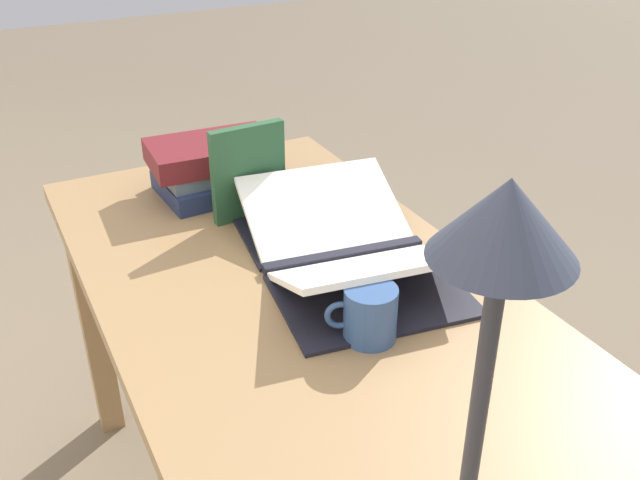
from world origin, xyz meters
The scene contains 6 objects.
reading_desk centered at (0.00, 0.00, 0.63)m, with size 1.43×0.70×0.73m.
open_book centered at (0.08, -0.12, 0.76)m, with size 0.56×0.40×0.11m.
book_stack_tall centered at (0.50, 0.00, 0.79)m, with size 0.21×0.28×0.12m.
book_standing_upright centered at (0.34, -0.03, 0.84)m, with size 0.03×0.16×0.21m.
reading_lamp centered at (-0.57, 0.10, 1.09)m, with size 0.13×0.13×0.48m.
coffee_mug centered at (-0.15, -0.03, 0.78)m, with size 0.09×0.11×0.09m.
Camera 1 is at (-0.95, 0.47, 1.44)m, focal length 40.00 mm.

